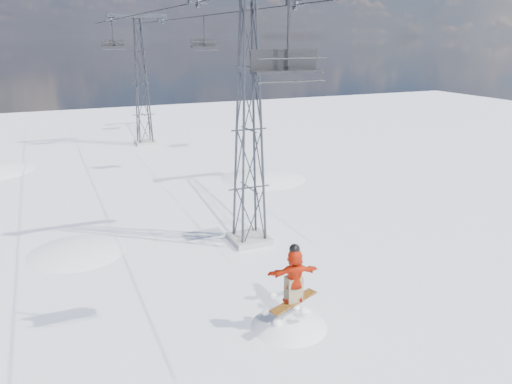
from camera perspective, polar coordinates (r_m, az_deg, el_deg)
ground at (r=17.64m, az=7.14°, el=-15.46°), size 120.00×120.00×0.00m
snow_terrain at (r=39.03m, az=-16.29°, el=-12.74°), size 39.00×37.00×22.00m
lift_tower_near at (r=22.73m, az=-0.82°, el=7.07°), size 5.20×1.80×11.43m
lift_tower_far at (r=46.64m, az=-12.95°, el=11.92°), size 5.20×1.80×11.43m
haul_cables at (r=33.31m, az=-8.93°, el=19.43°), size 4.46×51.00×0.06m
snowboarder_jump at (r=18.71m, az=3.70°, el=-19.18°), size 4.40×4.40×7.10m
lift_chair_near at (r=14.15m, az=3.54°, el=14.46°), size 2.05×0.59×2.54m
lift_chair_mid at (r=35.52m, az=-5.94°, el=16.50°), size 1.81×0.52×2.24m
lift_chair_far at (r=45.91m, az=-16.00°, el=15.96°), size 1.94×0.56×2.41m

